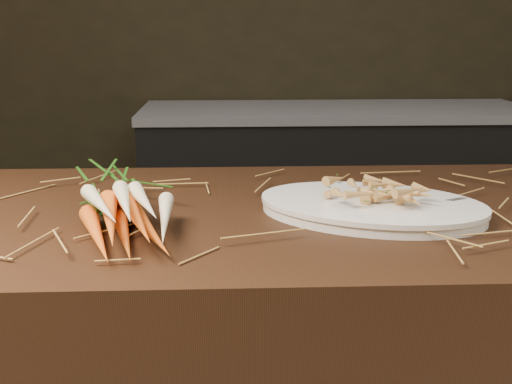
{
  "coord_description": "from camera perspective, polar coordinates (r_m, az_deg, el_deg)",
  "views": [
    {
      "loc": [
        -0.21,
        -0.79,
        1.22
      ],
      "look_at": [
        -0.17,
        0.19,
        0.96
      ],
      "focal_mm": 45.0,
      "sensor_mm": 36.0,
      "label": 1
    }
  ],
  "objects": [
    {
      "name": "back_counter",
      "position": [
        3.12,
        6.97,
        -0.16
      ],
      "size": [
        1.82,
        0.62,
        0.84
      ],
      "color": "black",
      "rests_on": "ground"
    },
    {
      "name": "straw_bedding",
      "position": [
        1.16,
        8.09,
        -1.01
      ],
      "size": [
        1.4,
        0.6,
        0.02
      ],
      "primitive_type": null,
      "color": "olive",
      "rests_on": "main_counter"
    },
    {
      "name": "serving_fork",
      "position": [
        1.09,
        17.2,
        -1.76
      ],
      "size": [
        0.14,
        0.08,
        0.0
      ],
      "primitive_type": "cube",
      "rotation": [
        0.0,
        0.0,
        -1.12
      ],
      "color": "silver",
      "rests_on": "serving_platter"
    },
    {
      "name": "roasted_veg_heap",
      "position": [
        1.12,
        10.29,
        0.07
      ],
      "size": [
        0.23,
        0.2,
        0.04
      ],
      "primitive_type": null,
      "rotation": [
        0.0,
        0.0,
        -0.39
      ],
      "color": "#A7763A",
      "rests_on": "serving_platter"
    },
    {
      "name": "serving_platter",
      "position": [
        1.13,
        10.21,
        -1.49
      ],
      "size": [
        0.45,
        0.38,
        0.02
      ],
      "primitive_type": null,
      "rotation": [
        0.0,
        0.0,
        -0.39
      ],
      "color": "white",
      "rests_on": "main_counter"
    },
    {
      "name": "root_veg_bunch",
      "position": [
        1.09,
        -12.21,
        -0.49
      ],
      "size": [
        0.24,
        0.45,
        0.08
      ],
      "rotation": [
        0.0,
        0.0,
        0.25
      ],
      "color": "#EE5510",
      "rests_on": "main_counter"
    }
  ]
}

